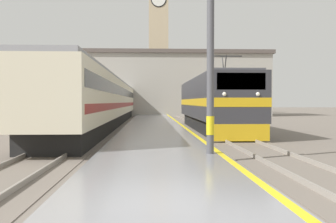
# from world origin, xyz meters

# --- Properties ---
(ground_plane) EXTENTS (200.00, 200.00, 0.00)m
(ground_plane) POSITION_xyz_m (0.00, 30.00, 0.00)
(ground_plane) COLOR #70665B
(platform) EXTENTS (4.15, 140.00, 0.30)m
(platform) POSITION_xyz_m (0.00, 25.00, 0.15)
(platform) COLOR gray
(platform) RESTS_ON ground
(rail_track_near) EXTENTS (2.83, 140.00, 0.16)m
(rail_track_near) POSITION_xyz_m (3.97, 25.00, 0.03)
(rail_track_near) COLOR #70665B
(rail_track_near) RESTS_ON ground
(rail_track_far) EXTENTS (2.83, 140.00, 0.16)m
(rail_track_far) POSITION_xyz_m (-3.97, 25.00, 0.03)
(rail_track_far) COLOR #70665B
(rail_track_far) RESTS_ON ground
(locomotive_train) EXTENTS (2.92, 17.13, 4.62)m
(locomotive_train) POSITION_xyz_m (3.97, 20.29, 1.87)
(locomotive_train) COLOR black
(locomotive_train) RESTS_ON ground
(passenger_train) EXTENTS (2.92, 54.84, 3.77)m
(passenger_train) POSITION_xyz_m (-3.97, 33.64, 2.04)
(passenger_train) COLOR black
(passenger_train) RESTS_ON ground
(catenary_mast) EXTENTS (2.67, 0.25, 7.80)m
(catenary_mast) POSITION_xyz_m (1.71, 5.95, 4.23)
(catenary_mast) COLOR #4C4C51
(catenary_mast) RESTS_ON platform
(clock_tower) EXTENTS (3.82, 3.82, 22.80)m
(clock_tower) POSITION_xyz_m (1.03, 56.53, 12.06)
(clock_tower) COLOR tan
(clock_tower) RESTS_ON ground
(station_building) EXTENTS (29.90, 9.52, 8.86)m
(station_building) POSITION_xyz_m (1.28, 49.36, 4.45)
(station_building) COLOR #A8A399
(station_building) RESTS_ON ground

